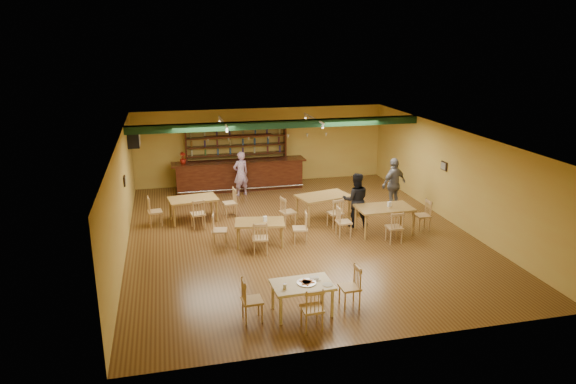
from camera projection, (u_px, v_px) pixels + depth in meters
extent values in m
plane|color=#533417|center=(299.00, 234.00, 15.81)|extent=(12.00, 12.00, 0.00)
cube|color=black|center=(278.00, 124.00, 17.59)|extent=(10.00, 0.30, 0.25)
cube|color=silver|center=(223.00, 122.00, 17.74)|extent=(0.05, 2.50, 0.05)
cube|color=silver|center=(314.00, 118.00, 18.44)|extent=(0.05, 2.50, 0.05)
cube|color=silver|center=(134.00, 138.00, 17.99)|extent=(0.34, 0.70, 0.48)
cube|color=black|center=(125.00, 181.00, 15.16)|extent=(0.04, 0.34, 0.28)
cube|color=black|center=(444.00, 166.00, 16.89)|extent=(0.04, 0.34, 0.28)
cube|color=black|center=(239.00, 175.00, 20.22)|extent=(5.12, 0.85, 1.13)
cube|color=black|center=(237.00, 157.00, 20.64)|extent=(3.96, 0.40, 2.28)
imported|color=#A01B0E|center=(183.00, 158.00, 19.53)|extent=(0.31, 0.31, 0.43)
cube|color=olive|center=(193.00, 209.00, 16.82)|extent=(1.63, 1.11, 0.76)
cube|color=olive|center=(323.00, 207.00, 16.91)|extent=(1.82, 1.33, 0.82)
cube|color=olive|center=(260.00, 233.00, 14.90)|extent=(1.51, 1.05, 0.70)
cube|color=olive|center=(384.00, 220.00, 15.76)|extent=(1.65, 0.99, 0.82)
cube|color=beige|center=(302.00, 298.00, 11.21)|extent=(1.32, 0.88, 0.69)
cylinder|color=silver|center=(306.00, 283.00, 11.13)|extent=(0.52, 0.52, 0.01)
cylinder|color=#EAE5C6|center=(285.00, 286.00, 10.88)|extent=(0.08, 0.08, 0.11)
cube|color=white|center=(314.00, 278.00, 11.35)|extent=(0.23, 0.19, 0.03)
cube|color=silver|center=(312.00, 281.00, 11.20)|extent=(0.32, 0.10, 0.00)
cylinder|color=white|center=(328.00, 285.00, 11.05)|extent=(0.23, 0.23, 0.01)
imported|color=purple|center=(241.00, 174.00, 19.36)|extent=(0.71, 0.58, 1.67)
imported|color=black|center=(356.00, 200.00, 16.21)|extent=(0.95, 0.80, 1.71)
imported|color=slate|center=(394.00, 184.00, 17.74)|extent=(1.15, 0.82, 1.81)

